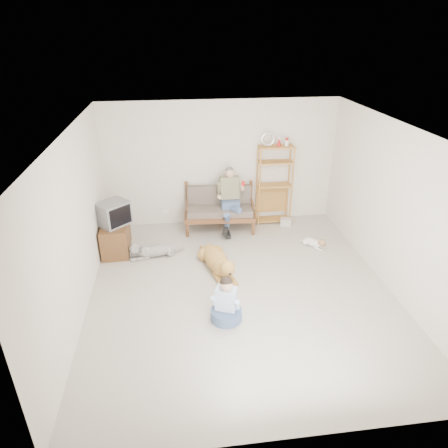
{
  "coord_description": "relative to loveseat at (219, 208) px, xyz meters",
  "views": [
    {
      "loc": [
        -0.99,
        -5.47,
        4.01
      ],
      "look_at": [
        -0.16,
        1.0,
        0.77
      ],
      "focal_mm": 32.0,
      "sensor_mm": 36.0,
      "label": 1
    }
  ],
  "objects": [
    {
      "name": "shaggy_dog",
      "position": [
        -1.43,
        -1.05,
        -0.35
      ],
      "size": [
        1.1,
        0.39,
        0.33
      ],
      "rotation": [
        0.0,
        0.0,
        -1.39
      ],
      "color": "silver",
      "rests_on": "ground"
    },
    {
      "name": "wall_outlet",
      "position": [
        -1.16,
        0.37,
        -0.19
      ],
      "size": [
        0.12,
        0.02,
        0.08
      ],
      "primitive_type": "cube",
      "color": "white",
      "rests_on": "ground"
    },
    {
      "name": "crt_tv",
      "position": [
        -2.11,
        -0.77,
        0.34
      ],
      "size": [
        0.7,
        0.7,
        0.46
      ],
      "rotation": [
        0.0,
        0.0,
        -0.83
      ],
      "color": "slate",
      "rests_on": "tv_stand"
    },
    {
      "name": "wall_right",
      "position": [
        2.59,
        -2.37,
        0.86
      ],
      "size": [
        0.0,
        5.5,
        5.5
      ],
      "primitive_type": "plane",
      "rotation": [
        1.57,
        0.0,
        -1.57
      ],
      "color": "beige",
      "rests_on": "ground"
    },
    {
      "name": "book_stack",
      "position": [
        1.5,
        -0.05,
        -0.41
      ],
      "size": [
        0.28,
        0.24,
        0.15
      ],
      "primitive_type": "cube",
      "rotation": [
        0.0,
        0.0,
        -0.3
      ],
      "color": "silver",
      "rests_on": "ground"
    },
    {
      "name": "loveseat",
      "position": [
        0.0,
        0.0,
        0.0
      ],
      "size": [
        1.55,
        0.81,
        0.95
      ],
      "rotation": [
        0.0,
        0.0,
        -0.07
      ],
      "color": "brown",
      "rests_on": "ground"
    },
    {
      "name": "child",
      "position": [
        -0.26,
        -3.06,
        -0.22
      ],
      "size": [
        0.48,
        0.48,
        0.75
      ],
      "rotation": [
        0.0,
        0.0,
        -0.38
      ],
      "color": "slate",
      "rests_on": "ground"
    },
    {
      "name": "man",
      "position": [
        0.2,
        -0.19,
        0.15
      ],
      "size": [
        0.53,
        0.75,
        1.22
      ],
      "color": "slate",
      "rests_on": "loveseat"
    },
    {
      "name": "terrier",
      "position": [
        1.82,
        -1.1,
        -0.39
      ],
      "size": [
        0.43,
        0.5,
        0.23
      ],
      "rotation": [
        0.0,
        0.0,
        0.65
      ],
      "color": "white",
      "rests_on": "ground"
    },
    {
      "name": "ceiling",
      "position": [
        0.09,
        -2.37,
        2.21
      ],
      "size": [
        5.5,
        5.5,
        0.0
      ],
      "primitive_type": "plane",
      "rotation": [
        3.14,
        0.0,
        0.0
      ],
      "color": "white",
      "rests_on": "ground"
    },
    {
      "name": "floor",
      "position": [
        0.09,
        -2.37,
        -0.49
      ],
      "size": [
        5.5,
        5.5,
        0.0
      ],
      "primitive_type": "plane",
      "color": "beige",
      "rests_on": "ground"
    },
    {
      "name": "wall_front",
      "position": [
        0.09,
        -5.12,
        0.86
      ],
      "size": [
        5.0,
        0.0,
        5.0
      ],
      "primitive_type": "plane",
      "rotation": [
        -1.57,
        0.0,
        0.0
      ],
      "color": "beige",
      "rests_on": "ground"
    },
    {
      "name": "tv_stand",
      "position": [
        -2.14,
        -0.73,
        -0.19
      ],
      "size": [
        0.52,
        0.91,
        0.6
      ],
      "rotation": [
        0.0,
        0.0,
        0.02
      ],
      "color": "brown",
      "rests_on": "ground"
    },
    {
      "name": "wall_back",
      "position": [
        0.09,
        0.38,
        0.86
      ],
      "size": [
        5.0,
        0.0,
        5.0
      ],
      "primitive_type": "plane",
      "rotation": [
        1.57,
        0.0,
        0.0
      ],
      "color": "beige",
      "rests_on": "ground"
    },
    {
      "name": "etagere",
      "position": [
        1.24,
        0.18,
        0.42
      ],
      "size": [
        0.78,
        0.34,
        2.05
      ],
      "color": "#BA883A",
      "rests_on": "ground"
    },
    {
      "name": "wall_left",
      "position": [
        -2.41,
        -2.37,
        0.86
      ],
      "size": [
        0.0,
        5.5,
        5.5
      ],
      "primitive_type": "plane",
      "rotation": [
        1.57,
        0.0,
        1.57
      ],
      "color": "beige",
      "rests_on": "ground"
    },
    {
      "name": "golden_retriever",
      "position": [
        -0.22,
        -1.73,
        -0.29
      ],
      "size": [
        0.61,
        1.52,
        0.47
      ],
      "rotation": [
        0.0,
        0.0,
        0.22
      ],
      "color": "gold",
      "rests_on": "ground"
    }
  ]
}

